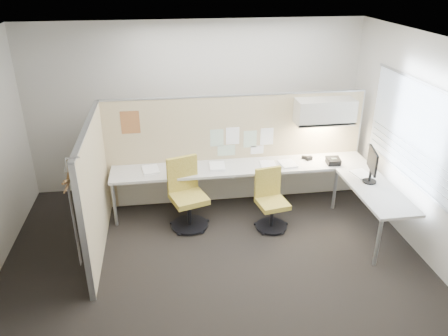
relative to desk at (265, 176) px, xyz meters
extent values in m
cube|color=black|center=(-0.93, -1.13, -0.61)|extent=(5.50, 4.50, 0.01)
cube|color=white|center=(-0.93, -1.13, 2.20)|extent=(5.50, 4.50, 0.01)
cube|color=beige|center=(-0.93, 1.12, 0.80)|extent=(5.50, 0.02, 2.80)
cube|color=beige|center=(-0.93, -3.38, 0.80)|extent=(5.50, 0.02, 2.80)
cube|color=beige|center=(1.82, -1.13, 0.80)|extent=(0.02, 4.50, 2.80)
cube|color=#95A2AD|center=(1.79, -1.13, 0.95)|extent=(0.01, 2.80, 1.30)
cube|color=tan|center=(-0.38, 0.47, 0.27)|extent=(4.10, 0.06, 1.75)
cube|color=tan|center=(-2.43, -0.63, 0.27)|extent=(0.06, 2.20, 1.75)
cube|color=beige|center=(-0.33, 0.14, 0.11)|extent=(4.00, 0.60, 0.04)
cube|color=beige|center=(1.37, -0.89, 0.11)|extent=(0.60, 1.47, 0.04)
cube|color=beige|center=(-0.33, 0.41, -0.26)|extent=(3.90, 0.02, 0.64)
cylinder|color=#A5A8AA|center=(-2.28, -0.11, -0.26)|extent=(0.05, 0.05, 0.69)
cylinder|color=#A5A8AA|center=(1.12, -1.58, -0.26)|extent=(0.05, 0.05, 0.69)
cylinder|color=#A5A8AA|center=(1.12, -0.11, -0.26)|extent=(0.05, 0.05, 0.69)
cube|color=beige|center=(0.97, 0.26, 0.91)|extent=(0.90, 0.36, 0.38)
cube|color=#FFEABF|center=(0.97, 0.26, 0.70)|extent=(0.60, 0.06, 0.02)
cube|color=#8CBF8C|center=(-0.68, 0.44, 0.50)|extent=(0.21, 0.00, 0.28)
cube|color=white|center=(-0.43, 0.44, 0.52)|extent=(0.21, 0.00, 0.28)
cube|color=#8CBF8C|center=(-0.15, 0.44, 0.45)|extent=(0.21, 0.00, 0.28)
cube|color=white|center=(0.12, 0.44, 0.48)|extent=(0.21, 0.00, 0.28)
cube|color=#8CBF8C|center=(-0.53, 0.44, 0.28)|extent=(0.28, 0.00, 0.18)
cube|color=white|center=(-0.03, 0.44, 0.26)|extent=(0.21, 0.00, 0.14)
cube|color=orange|center=(-1.98, 0.44, 0.82)|extent=(0.28, 0.00, 0.35)
cylinder|color=black|center=(-1.20, -0.32, -0.57)|extent=(0.54, 0.54, 0.03)
cylinder|color=black|center=(-1.20, -0.32, -0.36)|extent=(0.06, 0.06, 0.42)
cube|color=#D5BA4F|center=(-1.20, -0.32, -0.12)|extent=(0.60, 0.60, 0.08)
cube|color=#D5BA4F|center=(-1.26, -0.10, 0.18)|extent=(0.46, 0.20, 0.52)
cylinder|color=black|center=(0.00, -0.53, -0.58)|extent=(0.47, 0.47, 0.03)
cylinder|color=black|center=(0.00, -0.53, -0.40)|extent=(0.05, 0.05, 0.36)
cube|color=#D5BA4F|center=(0.00, -0.53, -0.19)|extent=(0.48, 0.48, 0.07)
cube|color=#D5BA4F|center=(-0.03, -0.33, 0.07)|extent=(0.40, 0.12, 0.45)
cylinder|color=black|center=(1.37, -0.67, 0.14)|extent=(0.20, 0.20, 0.02)
cylinder|color=black|center=(1.37, -0.67, 0.23)|extent=(0.04, 0.04, 0.18)
cube|color=black|center=(1.37, -0.67, 0.47)|extent=(0.14, 0.47, 0.31)
cube|color=black|center=(1.37, -0.67, 0.47)|extent=(0.10, 0.42, 0.28)
cube|color=black|center=(1.09, 0.00, 0.18)|extent=(0.21, 0.20, 0.12)
cylinder|color=black|center=(1.00, 0.02, 0.21)|extent=(0.05, 0.17, 0.04)
cube|color=black|center=(0.73, 0.25, 0.15)|extent=(0.14, 0.09, 0.05)
cube|color=black|center=(0.76, 0.21, 0.16)|extent=(0.11, 0.09, 0.06)
cube|color=silver|center=(-2.43, -1.63, 1.17)|extent=(0.14, 0.02, 0.02)
cylinder|color=silver|center=(-2.50, -1.63, 1.09)|extent=(0.02, 0.02, 0.14)
cube|color=#AD7F4C|center=(-2.50, -1.63, 0.96)|extent=(0.02, 0.39, 0.12)
cube|color=#AD7F4C|center=(-2.53, -1.60, 0.92)|extent=(0.02, 0.39, 0.12)
cube|color=#A5A3AD|center=(-2.51, -1.68, 0.39)|extent=(0.01, 0.07, 0.99)
cube|color=white|center=(-1.73, 0.17, 0.14)|extent=(0.27, 0.33, 0.03)
cube|color=white|center=(-1.24, 0.21, 0.14)|extent=(0.28, 0.34, 0.02)
cube|color=white|center=(-0.72, 0.13, 0.15)|extent=(0.25, 0.32, 0.04)
cube|color=white|center=(0.08, 0.12, 0.14)|extent=(0.25, 0.31, 0.02)
cube|color=white|center=(0.38, 0.09, 0.14)|extent=(0.26, 0.33, 0.03)
cube|color=white|center=(1.36, -0.41, 0.14)|extent=(0.28, 0.34, 0.02)
camera|label=1|loc=(-1.49, -5.86, 2.96)|focal=35.00mm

